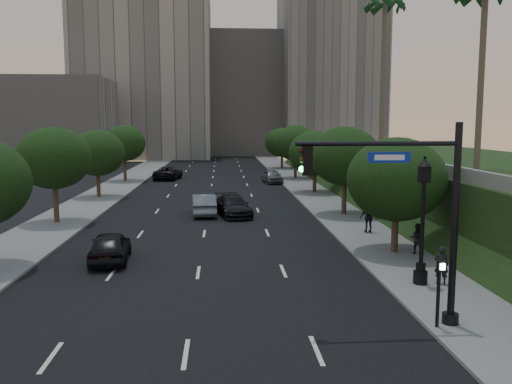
{
  "coord_description": "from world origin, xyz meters",
  "views": [
    {
      "loc": [
        1.13,
        -19.73,
        6.97
      ],
      "look_at": [
        2.81,
        6.56,
        3.6
      ],
      "focal_mm": 38.0,
      "sensor_mm": 36.0,
      "label": 1
    }
  ],
  "objects": [
    {
      "name": "pedestrian_c",
      "position": [
        10.3,
        13.09,
        1.1
      ],
      "size": [
        1.12,
        0.49,
        1.9
      ],
      "primitive_type": "imported",
      "rotation": [
        0.0,
        0.0,
        3.17
      ],
      "color": "black",
      "rests_on": "sidewalk_right"
    },
    {
      "name": "tree_right_e",
      "position": [
        10.3,
        62.0,
        4.02
      ],
      "size": [
        5.2,
        5.2,
        6.24
      ],
      "color": "#38281C",
      "rests_on": "ground"
    },
    {
      "name": "office_block_filler",
      "position": [
        -26.0,
        70.0,
        7.0
      ],
      "size": [
        18.0,
        16.0,
        14.0
      ],
      "primitive_type": "cube",
      "color": "#A9A39B",
      "rests_on": "ground"
    },
    {
      "name": "sedan_far_left",
      "position": [
        -5.47,
        47.53,
        0.8
      ],
      "size": [
        3.52,
        6.13,
        1.61
      ],
      "primitive_type": "imported",
      "rotation": [
        0.0,
        0.0,
        2.99
      ],
      "color": "black",
      "rests_on": "ground"
    },
    {
      "name": "ground",
      "position": [
        0.0,
        0.0,
        0.0
      ],
      "size": [
        160.0,
        160.0,
        0.0
      ],
      "primitive_type": "plane",
      "color": "black",
      "rests_on": "ground"
    },
    {
      "name": "pedestrian_b",
      "position": [
        11.33,
        7.5,
        0.95
      ],
      "size": [
        0.96,
        0.88,
        1.61
      ],
      "primitive_type": "imported",
      "rotation": [
        0.0,
        0.0,
        2.71
      ],
      "color": "black",
      "rests_on": "sidewalk_right"
    },
    {
      "name": "office_block_left",
      "position": [
        -14.0,
        92.0,
        16.0
      ],
      "size": [
        26.0,
        20.0,
        32.0
      ],
      "primitive_type": "cube",
      "color": "gray",
      "rests_on": "ground"
    },
    {
      "name": "road_surface",
      "position": [
        0.0,
        30.0,
        0.01
      ],
      "size": [
        16.0,
        140.0,
        0.02
      ],
      "primitive_type": "cube",
      "color": "black",
      "rests_on": "ground"
    },
    {
      "name": "sidewalk_right",
      "position": [
        10.25,
        30.0,
        0.07
      ],
      "size": [
        4.5,
        140.0,
        0.15
      ],
      "primitive_type": "cube",
      "color": "slate",
      "rests_on": "ground"
    },
    {
      "name": "street_lamp",
      "position": [
        9.57,
        2.23,
        2.63
      ],
      "size": [
        0.64,
        0.64,
        5.62
      ],
      "color": "black",
      "rests_on": "ground"
    },
    {
      "name": "parapet_wall",
      "position": [
        13.5,
        28.0,
        4.35
      ],
      "size": [
        0.35,
        90.0,
        0.7
      ],
      "primitive_type": "cube",
      "color": "slate",
      "rests_on": "embankment"
    },
    {
      "name": "pedestrian_signal",
      "position": [
        8.33,
        -2.71,
        1.57
      ],
      "size": [
        0.3,
        0.33,
        2.5
      ],
      "color": "black",
      "rests_on": "ground"
    },
    {
      "name": "tree_right_c",
      "position": [
        10.3,
        33.0,
        4.02
      ],
      "size": [
        5.2,
        5.2,
        6.24
      ],
      "color": "#38281C",
      "rests_on": "ground"
    },
    {
      "name": "palm_far",
      "position": [
        16.0,
        30.0,
        17.64
      ],
      "size": [
        3.2,
        3.2,
        15.5
      ],
      "color": "#4C4233",
      "rests_on": "embankment"
    },
    {
      "name": "sidewalk_left",
      "position": [
        -10.25,
        30.0,
        0.07
      ],
      "size": [
        4.5,
        140.0,
        0.15
      ],
      "primitive_type": "cube",
      "color": "slate",
      "rests_on": "ground"
    },
    {
      "name": "sedan_near_left",
      "position": [
        -4.52,
        7.38,
        0.78
      ],
      "size": [
        2.21,
        4.73,
        1.57
      ],
      "primitive_type": "imported",
      "rotation": [
        0.0,
        0.0,
        3.22
      ],
      "color": "black",
      "rests_on": "ground"
    },
    {
      "name": "sedan_mid_left",
      "position": [
        -0.24,
        21.09,
        0.81
      ],
      "size": [
        2.07,
        5.04,
        1.63
      ],
      "primitive_type": "imported",
      "rotation": [
        0.0,
        0.0,
        3.21
      ],
      "color": "slate",
      "rests_on": "ground"
    },
    {
      "name": "traffic_signal_mast",
      "position": [
        7.82,
        -2.36,
        3.67
      ],
      "size": [
        5.68,
        0.56,
        7.0
      ],
      "color": "black",
      "rests_on": "ground"
    },
    {
      "name": "tree_right_d",
      "position": [
        10.3,
        47.0,
        4.52
      ],
      "size": [
        5.2,
        5.2,
        6.74
      ],
      "color": "#38281C",
      "rests_on": "ground"
    },
    {
      "name": "tree_left_b",
      "position": [
        -10.3,
        18.0,
        4.58
      ],
      "size": [
        5.0,
        5.0,
        6.71
      ],
      "color": "#38281C",
      "rests_on": "ground"
    },
    {
      "name": "embankment",
      "position": [
        22.0,
        28.0,
        2.0
      ],
      "size": [
        18.0,
        90.0,
        4.0
      ],
      "primitive_type": "cube",
      "color": "black",
      "rests_on": "ground"
    },
    {
      "name": "office_block_mid",
      "position": [
        6.0,
        102.0,
        13.0
      ],
      "size": [
        22.0,
        18.0,
        26.0
      ],
      "primitive_type": "cube",
      "color": "#A9A39B",
      "rests_on": "ground"
    },
    {
      "name": "sedan_far_right",
      "position": [
        7.0,
        42.73,
        0.81
      ],
      "size": [
        2.49,
        4.95,
        1.62
      ],
      "primitive_type": "imported",
      "rotation": [
        0.0,
        0.0,
        0.13
      ],
      "color": "#575A5F",
      "rests_on": "ground"
    },
    {
      "name": "pedestrian_a",
      "position": [
        10.44,
        2.16,
        0.96
      ],
      "size": [
        0.68,
        0.54,
        1.63
      ],
      "primitive_type": "imported",
      "rotation": [
        0.0,
        0.0,
        2.87
      ],
      "color": "black",
      "rests_on": "sidewalk_right"
    },
    {
      "name": "tree_right_a",
      "position": [
        10.3,
        8.0,
        4.02
      ],
      "size": [
        5.2,
        5.2,
        6.24
      ],
      "color": "#38281C",
      "rests_on": "ground"
    },
    {
      "name": "office_block_right",
      "position": [
        24.0,
        96.0,
        18.0
      ],
      "size": [
        20.0,
        22.0,
        36.0
      ],
      "primitive_type": "cube",
      "color": "gray",
      "rests_on": "ground"
    },
    {
      "name": "tree_right_b",
      "position": [
        10.3,
        20.0,
        4.52
      ],
      "size": [
        5.2,
        5.2,
        6.74
      ],
      "color": "#38281C",
      "rests_on": "ground"
    },
    {
      "name": "tree_left_c",
      "position": [
        -10.3,
        31.0,
        4.21
      ],
      "size": [
        5.0,
        5.0,
        6.34
      ],
      "color": "#38281C",
      "rests_on": "ground"
    },
    {
      "name": "tree_left_d",
      "position": [
        -10.3,
        45.0,
        4.58
      ],
      "size": [
        5.0,
        5.0,
        6.71
      ],
      "color": "#38281C",
      "rests_on": "ground"
    },
    {
      "name": "sedan_near_right",
      "position": [
        1.97,
        20.44,
        0.77
      ],
      "size": [
        3.13,
        5.6,
        1.53
      ],
      "primitive_type": "imported",
      "rotation": [
        0.0,
        0.0,
        0.2
      ],
      "color": "black",
      "rests_on": "ground"
    }
  ]
}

